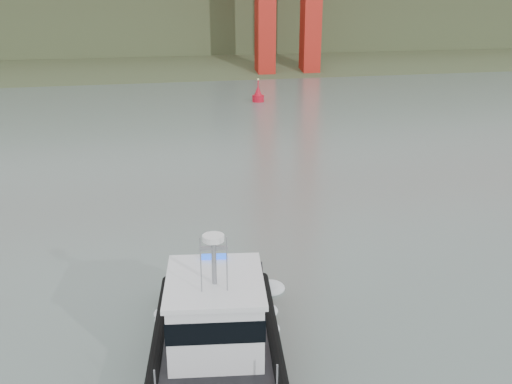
% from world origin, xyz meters
% --- Properties ---
extents(ground, '(400.00, 400.00, 0.00)m').
position_xyz_m(ground, '(0.00, 0.00, 0.00)').
color(ground, slate).
rests_on(ground, ground).
extents(headlands, '(500.00, 105.36, 27.12)m').
position_xyz_m(headlands, '(0.00, 125.50, 7.05)').
color(headlands, '#404E2C').
rests_on(headlands, ground).
extents(patrol_boat, '(6.14, 12.52, 5.82)m').
position_xyz_m(patrol_boat, '(-3.21, -3.82, 1.46)').
color(patrol_boat, black).
rests_on(patrol_boat, ground).
extents(nav_buoy, '(1.54, 1.54, 3.21)m').
position_xyz_m(nav_buoy, '(11.23, 51.22, 0.85)').
color(nav_buoy, red).
rests_on(nav_buoy, ground).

